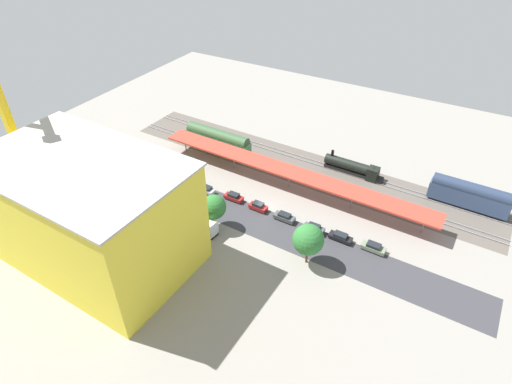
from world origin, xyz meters
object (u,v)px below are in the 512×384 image
at_px(box_truck_1, 199,223).
at_px(street_tree_1, 308,240).
at_px(street_tree_2, 157,181).
at_px(box_truck_2, 119,186).
at_px(passenger_coach, 469,195).
at_px(parked_car_5, 234,197).
at_px(construction_building, 90,213).
at_px(street_tree_3, 214,207).
at_px(traffic_light, 189,196).
at_px(parked_car_1, 340,237).
at_px(parked_car_6, 207,190).
at_px(locomotive, 354,168).
at_px(tower_crane, 7,116).
at_px(parked_car_7, 186,182).
at_px(parked_car_3, 284,217).
at_px(parked_car_2, 314,229).
at_px(parked_car_4, 258,207).
at_px(box_truck_0, 163,205).
at_px(street_tree_0, 124,174).
at_px(freight_coach_far, 218,139).
at_px(platform_canopy_near, 290,172).
at_px(parked_car_0, 373,248).

xyz_separation_m(box_truck_1, street_tree_1, (-22.89, -2.53, 3.91)).
bearing_deg(street_tree_2, street_tree_1, 178.93).
xyz_separation_m(box_truck_1, box_truck_2, (23.33, -1.41, -0.11)).
relative_size(passenger_coach, parked_car_5, 3.78).
bearing_deg(passenger_coach, parked_car_5, 27.19).
bearing_deg(street_tree_1, passenger_coach, -125.58).
bearing_deg(box_truck_1, construction_building, 52.48).
xyz_separation_m(street_tree_3, traffic_light, (7.07, -1.06, -0.53)).
bearing_deg(parked_car_1, parked_car_6, 0.36).
bearing_deg(locomotive, tower_crane, 38.30).
bearing_deg(tower_crane, parked_car_7, -139.07).
bearing_deg(parked_car_3, box_truck_1, 39.12).
distance_m(locomotive, passenger_coach, 25.70).
bearing_deg(construction_building, parked_car_2, -139.39).
relative_size(parked_car_4, box_truck_1, 0.44).
bearing_deg(box_truck_0, street_tree_0, -9.83).
height_order(parked_car_5, box_truck_1, box_truck_1).
bearing_deg(freight_coach_far, parked_car_3, 148.86).
xyz_separation_m(parked_car_1, street_tree_3, (23.99, 8.88, 4.27)).
bearing_deg(construction_building, freight_coach_far, -85.03).
relative_size(platform_canopy_near, tower_crane, 1.97).
height_order(parked_car_1, parked_car_4, parked_car_4).
relative_size(parked_car_2, parked_car_4, 1.08).
height_order(parked_car_0, parked_car_7, parked_car_7).
bearing_deg(box_truck_1, parked_car_1, -156.61).
relative_size(platform_canopy_near, parked_car_5, 15.54).
height_order(freight_coach_far, parked_car_4, freight_coach_far).
distance_m(parked_car_2, street_tree_0, 44.33).
relative_size(parked_car_6, construction_building, 0.11).
relative_size(platform_canopy_near, parked_car_3, 14.87).
distance_m(parked_car_6, parked_car_7, 6.06).
distance_m(parked_car_4, tower_crane, 52.92).
bearing_deg(street_tree_2, parked_car_2, -166.89).
height_order(locomotive, box_truck_0, locomotive).
distance_m(parked_car_6, traffic_light, 8.56).
bearing_deg(construction_building, street_tree_2, -84.28).
xyz_separation_m(platform_canopy_near, traffic_light, (14.11, 18.98, 0.25)).
height_order(street_tree_0, street_tree_3, street_tree_3).
height_order(passenger_coach, parked_car_6, passenger_coach).
distance_m(locomotive, street_tree_1, 32.91).
bearing_deg(parked_car_5, box_truck_0, 45.30).
xyz_separation_m(parked_car_6, street_tree_1, (-28.86, 8.62, 4.91)).
bearing_deg(freight_coach_far, construction_building, 93.48).
distance_m(passenger_coach, parked_car_1, 31.13).
bearing_deg(street_tree_1, street_tree_2, -1.07).
distance_m(parked_car_1, street_tree_0, 49.91).
xyz_separation_m(locomotive, construction_building, (32.26, 50.37, 8.51)).
bearing_deg(box_truck_0, street_tree_3, -172.70).
bearing_deg(parked_car_2, locomotive, -89.79).
height_order(parked_car_7, box_truck_1, box_truck_1).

